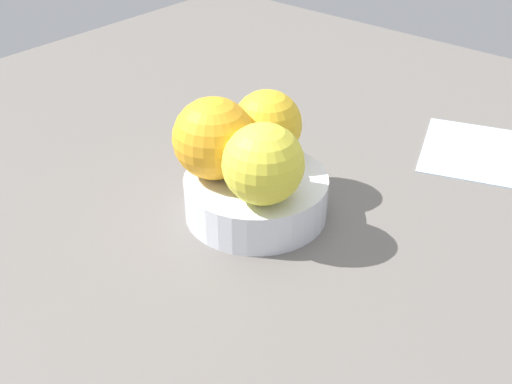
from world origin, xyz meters
TOP-DOWN VIEW (x-y plane):
  - ground_plane at (0.00, 0.00)cm, footprint 110.00×110.00cm
  - fruit_bowl at (0.00, 0.00)cm, footprint 13.49×13.49cm
  - orange_in_bowl_0 at (-2.29, -2.74)cm, footprint 7.11×7.11cm
  - orange_in_bowl_1 at (3.85, 1.90)cm, footprint 6.71×6.71cm
  - orange_in_bowl_2 at (-1.96, 3.32)cm, footprint 7.55×7.55cm
  - folded_napkin at (25.07, -11.96)cm, footprint 16.99×16.99cm

SIDE VIEW (x-z plane):
  - ground_plane at x=0.00cm, z-range -2.00..0.00cm
  - folded_napkin at x=25.07cm, z-range 0.00..0.30cm
  - fruit_bowl at x=0.00cm, z-range -0.10..3.79cm
  - orange_in_bowl_1 at x=3.85cm, z-range 3.90..10.61cm
  - orange_in_bowl_0 at x=-2.29cm, z-range 3.90..11.01cm
  - orange_in_bowl_2 at x=-1.96cm, z-range 3.90..11.44cm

